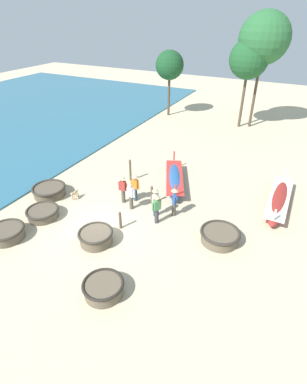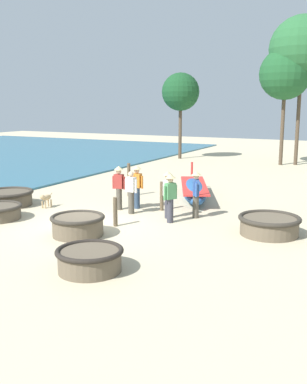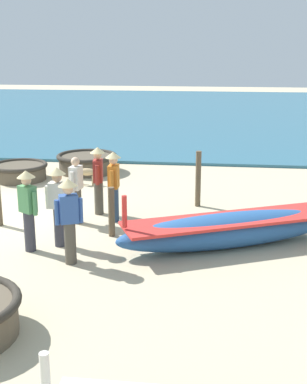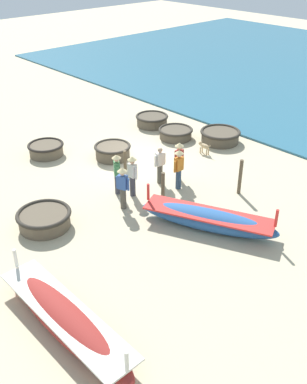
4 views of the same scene
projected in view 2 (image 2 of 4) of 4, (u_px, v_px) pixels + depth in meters
ground_plane at (84, 226)px, 14.82m from camera, size 80.00×80.00×0.00m
coracle_far_left at (90, 259)px, 10.74m from camera, size 1.64×1.64×0.57m
coracle_upturned at (269, 224)px, 13.75m from camera, size 1.90×1.90×0.59m
coracle_tilted at (8, 197)px, 17.77m from camera, size 1.96×1.96×0.60m
coracle_front_left at (78, 225)px, 13.67m from camera, size 1.66×1.66×0.63m
long_boat_blue_hull at (194, 190)px, 19.00m from camera, size 2.91×4.82×1.28m
fisherman_hauling at (168, 191)px, 15.65m from camera, size 0.36×0.53×1.67m
fisherman_crouching at (119, 185)px, 16.92m from camera, size 0.53×0.36×1.67m
fisherman_standing_left at (131, 191)px, 16.31m from camera, size 0.53×0.26×1.57m
fisherman_by_coracle at (196, 191)px, 15.68m from camera, size 0.36×0.49×1.67m
fisherman_with_hat at (170, 195)px, 15.05m from camera, size 0.37×0.46×1.67m
fisherman_standing_right at (137, 184)px, 17.12m from camera, size 0.53×0.36×1.67m
dog at (46, 198)px, 17.36m from camera, size 0.22×0.69×0.55m
mooring_post_shoreline at (162, 196)px, 16.88m from camera, size 0.14×0.14×1.10m
mooring_post_mid_beach at (129, 180)px, 19.47m from camera, size 0.14×0.14×1.44m
mooring_post_inland at (115, 212)px, 14.69m from camera, size 0.14×0.14×0.97m
tree_tall_back at (181, 92)px, 32.28m from camera, size 2.71×2.71×6.18m
tree_right_mid at (302, 49)px, 28.35m from camera, size 4.16×4.16×9.48m
tree_leftmost at (285, 74)px, 28.60m from camera, size 3.29×3.29×7.50m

